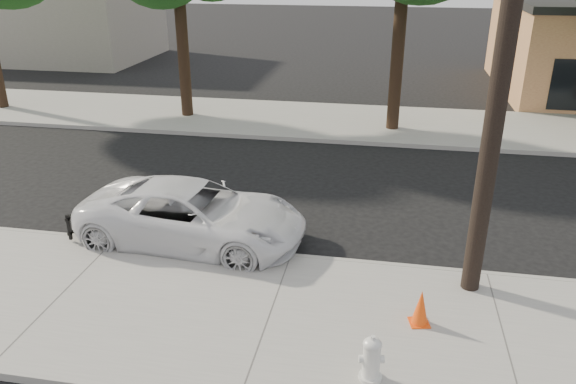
% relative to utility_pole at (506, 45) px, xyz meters
% --- Properties ---
extents(ground, '(120.00, 120.00, 0.00)m').
position_rel_utility_pole_xyz_m(ground, '(-3.60, 2.70, -4.70)').
color(ground, black).
rests_on(ground, ground).
extents(near_sidewalk, '(90.00, 4.40, 0.15)m').
position_rel_utility_pole_xyz_m(near_sidewalk, '(-3.60, -1.60, -4.62)').
color(near_sidewalk, gray).
rests_on(near_sidewalk, ground).
extents(far_sidewalk, '(90.00, 5.00, 0.15)m').
position_rel_utility_pole_xyz_m(far_sidewalk, '(-3.60, 11.20, -4.62)').
color(far_sidewalk, gray).
rests_on(far_sidewalk, ground).
extents(curb_near, '(90.00, 0.12, 0.16)m').
position_rel_utility_pole_xyz_m(curb_near, '(-3.60, 0.60, -4.62)').
color(curb_near, '#9E9B93').
rests_on(curb_near, ground).
extents(building_far, '(14.00, 8.00, 5.00)m').
position_rel_utility_pole_xyz_m(building_far, '(-23.60, 22.70, -2.20)').
color(building_far, gray).
rests_on(building_far, ground).
extents(utility_pole, '(1.40, 0.34, 9.00)m').
position_rel_utility_pole_xyz_m(utility_pole, '(0.00, 0.00, 0.00)').
color(utility_pole, black).
rests_on(utility_pole, near_sidewalk).
extents(police_cruiser, '(5.20, 2.70, 1.40)m').
position_rel_utility_pole_xyz_m(police_cruiser, '(-5.89, 1.03, -4.00)').
color(police_cruiser, white).
rests_on(police_cruiser, ground).
extents(fire_hydrant, '(0.39, 0.35, 0.73)m').
position_rel_utility_pole_xyz_m(fire_hydrant, '(-1.76, -2.89, -4.20)').
color(fire_hydrant, silver).
rests_on(fire_hydrant, near_sidewalk).
extents(traffic_cone, '(0.40, 0.40, 0.65)m').
position_rel_utility_pole_xyz_m(traffic_cone, '(-0.99, -1.35, -4.23)').
color(traffic_cone, '#F74A0D').
rests_on(traffic_cone, near_sidewalk).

